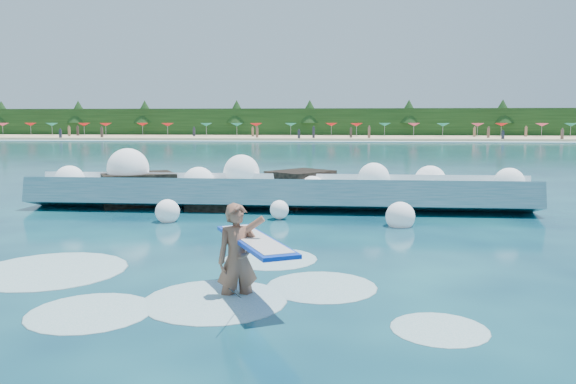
# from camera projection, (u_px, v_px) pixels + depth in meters

# --- Properties ---
(ground) EXTENTS (200.00, 200.00, 0.00)m
(ground) POSITION_uv_depth(u_px,v_px,m) (210.00, 258.00, 12.03)
(ground) COLOR #07223A
(ground) RESTS_ON ground
(beach) EXTENTS (140.00, 20.00, 0.40)m
(beach) POSITION_uv_depth(u_px,v_px,m) (322.00, 138.00, 89.05)
(beach) COLOR tan
(beach) RESTS_ON ground
(wet_band) EXTENTS (140.00, 5.00, 0.08)m
(wet_band) POSITION_uv_depth(u_px,v_px,m) (320.00, 141.00, 78.21)
(wet_band) COLOR silver
(wet_band) RESTS_ON ground
(treeline) EXTENTS (140.00, 4.00, 5.00)m
(treeline) POSITION_uv_depth(u_px,v_px,m) (324.00, 123.00, 98.64)
(treeline) COLOR black
(treeline) RESTS_ON ground
(breaking_wave) EXTENTS (16.57, 2.65, 1.43)m
(breaking_wave) POSITION_uv_depth(u_px,v_px,m) (278.00, 193.00, 18.96)
(breaking_wave) COLOR teal
(breaking_wave) RESTS_ON ground
(rock_cluster) EXTENTS (8.45, 3.26, 1.41)m
(rock_cluster) POSITION_uv_depth(u_px,v_px,m) (211.00, 193.00, 19.46)
(rock_cluster) COLOR black
(rock_cluster) RESTS_ON ground
(surfer_with_board) EXTENTS (1.71, 3.01, 1.91)m
(surfer_with_board) POSITION_uv_depth(u_px,v_px,m) (242.00, 256.00, 9.30)
(surfer_with_board) COLOR brown
(surfer_with_board) RESTS_ON ground
(wave_spray) EXTENTS (15.39, 4.60, 2.12)m
(wave_spray) POSITION_uv_depth(u_px,v_px,m) (253.00, 180.00, 18.80)
(wave_spray) COLOR white
(wave_spray) RESTS_ON ground
(surf_foam) EXTENTS (9.30, 5.58, 0.15)m
(surf_foam) POSITION_uv_depth(u_px,v_px,m) (160.00, 282.00, 10.27)
(surf_foam) COLOR silver
(surf_foam) RESTS_ON ground
(beach_umbrellas) EXTENTS (110.90, 6.37, 0.50)m
(beach_umbrellas) POSITION_uv_depth(u_px,v_px,m) (322.00, 125.00, 90.81)
(beach_umbrellas) COLOR #CE3C5D
(beach_umbrellas) RESTS_ON ground
(beachgoers) EXTENTS (103.61, 13.30, 1.91)m
(beachgoers) POSITION_uv_depth(u_px,v_px,m) (442.00, 133.00, 84.45)
(beachgoers) COLOR #3F332D
(beachgoers) RESTS_ON ground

